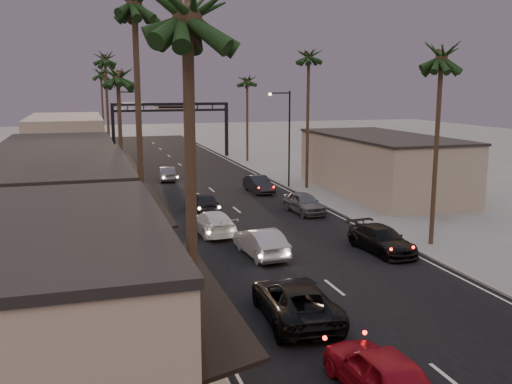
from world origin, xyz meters
TOP-DOWN VIEW (x-y plane):
  - ground at (0.00, 40.00)m, footprint 200.00×200.00m
  - road at (0.00, 45.00)m, footprint 14.00×120.00m
  - sidewalk_left at (-9.50, 52.00)m, footprint 5.00×92.00m
  - sidewalk_right at (9.50, 52.00)m, footprint 5.00×92.00m
  - storefront_near at (-13.00, 12.00)m, footprint 8.00×12.00m
  - storefront_mid at (-13.00, 26.00)m, footprint 8.00×14.00m
  - storefront_far at (-13.00, 42.00)m, footprint 8.00×16.00m
  - storefront_dist at (-13.00, 65.00)m, footprint 8.00×20.00m
  - building_right at (14.00, 40.00)m, footprint 8.00×18.00m
  - arch at (0.00, 70.00)m, footprint 15.20×0.40m
  - streetlight_right at (6.92, 45.00)m, footprint 2.13×0.30m
  - streetlight_left at (-6.92, 58.00)m, footprint 2.13×0.30m
  - palm_lc at (-8.60, 36.00)m, footprint 3.20×3.20m
  - palm_ld at (-8.60, 55.00)m, footprint 3.20×3.20m
  - palm_ra at (8.60, 24.00)m, footprint 3.20×3.20m
  - palm_rb at (8.60, 44.00)m, footprint 3.20×3.20m
  - palm_rc at (8.60, 64.00)m, footprint 3.20×3.20m
  - palm_far at (-8.30, 78.00)m, footprint 3.20×3.20m
  - oncoming_red at (-2.73, 9.71)m, footprint 2.15×4.95m
  - oncoming_pickup at (-3.12, 16.06)m, footprint 3.12×6.05m
  - oncoming_silver at (-1.82, 24.96)m, footprint 2.05×4.93m
  - oncoming_white at (-3.36, 30.52)m, footprint 2.56×5.34m
  - oncoming_dgrey at (-2.55, 37.47)m, footprint 1.92×4.55m
  - oncoming_grey_far at (-3.12, 52.47)m, footprint 1.94×4.39m
  - curbside_black at (5.08, 23.65)m, footprint 2.56×5.28m
  - curbside_grey at (4.58, 34.49)m, footprint 2.22×4.72m
  - curbside_far at (3.79, 43.56)m, footprint 1.84×4.59m

SIDE VIEW (x-z plane):
  - ground at x=0.00m, z-range 0.00..0.00m
  - road at x=0.00m, z-range -0.01..0.01m
  - sidewalk_left at x=-9.50m, z-range 0.00..0.12m
  - sidewalk_right at x=9.50m, z-range 0.00..0.12m
  - oncoming_grey_far at x=-3.12m, z-range 0.00..1.40m
  - curbside_black at x=5.08m, z-range 0.00..1.48m
  - curbside_far at x=3.79m, z-range 0.00..1.48m
  - oncoming_white at x=-3.36m, z-range 0.00..1.50m
  - oncoming_dgrey at x=-2.55m, z-range 0.00..1.54m
  - curbside_grey at x=4.58m, z-range 0.00..1.56m
  - oncoming_silver at x=-1.82m, z-range 0.00..1.59m
  - oncoming_pickup at x=-3.12m, z-range 0.00..1.63m
  - oncoming_red at x=-2.73m, z-range 0.00..1.66m
  - storefront_far at x=-13.00m, z-range 0.00..5.00m
  - building_right at x=14.00m, z-range 0.00..5.00m
  - storefront_near at x=-13.00m, z-range 0.00..5.50m
  - storefront_mid at x=-13.00m, z-range 0.00..5.50m
  - storefront_dist at x=-13.00m, z-range 0.00..6.00m
  - streetlight_right at x=6.92m, z-range 0.83..9.83m
  - streetlight_left at x=-6.92m, z-range 0.83..9.83m
  - arch at x=0.00m, z-range 1.90..9.17m
  - palm_lc at x=-8.60m, z-range 4.37..16.57m
  - palm_rc at x=8.60m, z-range 4.37..16.57m
  - palm_ra at x=8.60m, z-range 4.84..18.04m
  - palm_far at x=-8.30m, z-range 4.84..18.04m
  - palm_ld at x=-8.60m, z-range 5.32..19.52m
  - palm_rb at x=8.60m, z-range 5.32..19.52m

